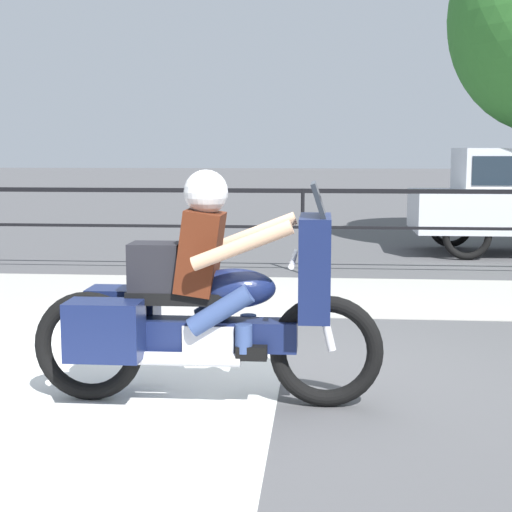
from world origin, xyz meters
TOP-DOWN VIEW (x-y plane):
  - ground_plane at (0.00, 0.00)m, footprint 120.00×120.00m
  - sidewalk_band at (0.00, 3.40)m, footprint 44.00×2.40m
  - crosswalk_band at (-1.77, -0.20)m, footprint 3.49×6.00m
  - fence_railing at (0.00, 4.99)m, footprint 36.00×0.05m
  - motorcycle at (-0.50, -0.53)m, footprint 2.34×0.76m

SIDE VIEW (x-z plane):
  - ground_plane at x=0.00m, z-range 0.00..0.00m
  - crosswalk_band at x=-1.77m, z-range 0.00..0.01m
  - sidewalk_band at x=0.00m, z-range 0.00..0.01m
  - motorcycle at x=-0.50m, z-range -0.09..1.48m
  - fence_railing at x=0.00m, z-range 0.33..1.49m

